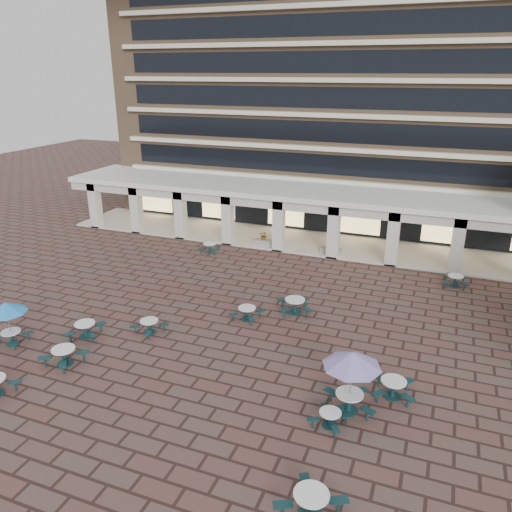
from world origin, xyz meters
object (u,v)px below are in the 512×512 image
(planter_right, at_px, (331,248))
(planter_left, at_px, (264,240))
(picnic_table_2, at_px, (311,502))
(picnic_table_1, at_px, (64,355))

(planter_right, bearing_deg, planter_left, -180.00)
(picnic_table_2, distance_m, planter_right, 23.75)
(picnic_table_2, xyz_separation_m, planter_right, (-4.80, 23.26, 0.00))
(picnic_table_1, bearing_deg, planter_right, 74.01)
(picnic_table_1, relative_size, picnic_table_2, 0.89)
(picnic_table_1, distance_m, planter_left, 19.40)
(picnic_table_1, bearing_deg, picnic_table_2, -9.92)
(planter_left, bearing_deg, planter_right, 0.00)
(picnic_table_2, relative_size, planter_right, 1.51)
(picnic_table_1, height_order, planter_right, planter_right)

